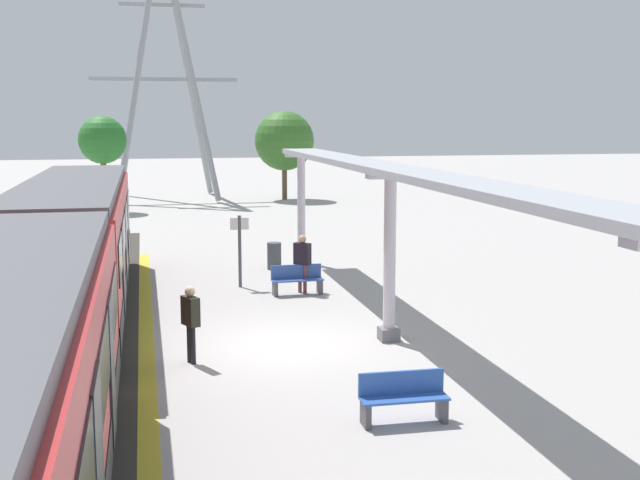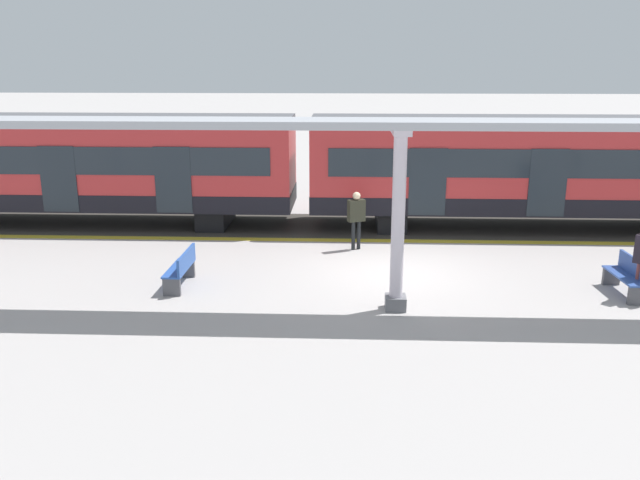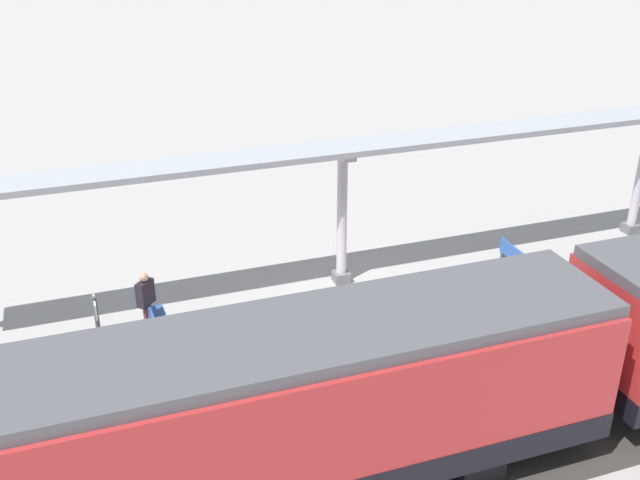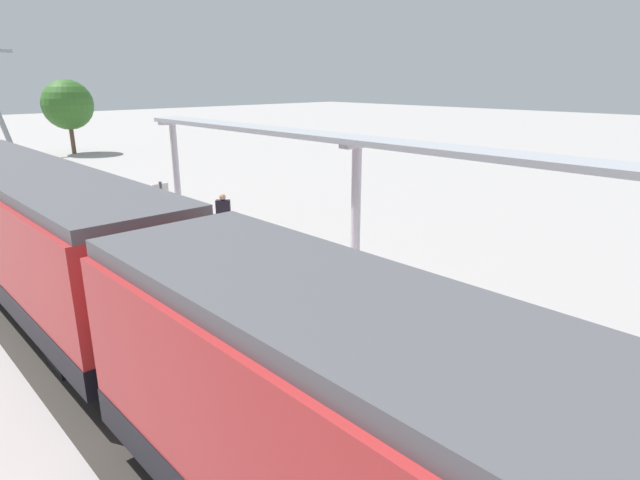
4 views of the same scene
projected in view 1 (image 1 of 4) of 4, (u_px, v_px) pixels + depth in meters
The scene contains 16 objects.
ground_plane at pixel (276, 345), 18.37m from camera, with size 176.00×176.00×0.00m, color #A9A3A1.
tactile_edge_strip at pixel (147, 353), 17.76m from camera, with size 0.35×26.54×0.01m, color gold.
trackbed at pixel (62, 358), 17.39m from camera, with size 3.20×38.54×0.01m, color #38332D.
train_far_carriage at pixel (76, 242), 21.61m from camera, with size 2.65×14.03×3.48m.
canopy_pillar_second at pixel (390, 257), 18.49m from camera, with size 1.10×0.44×3.88m.
canopy_pillar_third at pixel (301, 208), 28.67m from camera, with size 1.10×0.44×3.88m.
canopy_beam at pixel (387, 169), 18.44m from camera, with size 1.20×21.37×0.16m, color #A8AAB2.
bench_near_end at pixel (297, 279), 23.63m from camera, with size 1.52×0.50×0.86m.
bench_mid_platform at pixel (403, 397), 13.67m from camera, with size 1.51×0.46×0.86m.
trash_bin at pixel (274, 256), 27.55m from camera, with size 0.48×0.48×0.92m, color #404549.
platform_info_sign at pixel (240, 244), 24.51m from camera, with size 0.56×0.10×2.20m.
passenger_waiting_near_edge at pixel (191, 315), 16.88m from camera, with size 0.39×0.52×1.65m.
passenger_by_the_benches at pixel (302, 257), 23.74m from camera, with size 0.51×0.50×1.72m.
electricity_pylon at pixel (164, 64), 50.52m from camera, with size 9.13×6.37×16.61m.
tree_left_background at pixel (102, 141), 44.09m from camera, with size 2.60×2.60×5.23m.
tree_right_background at pixel (284, 141), 50.75m from camera, with size 3.74×3.74×5.57m.
Camera 1 is at (-2.84, -17.61, 5.10)m, focal length 45.46 mm.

